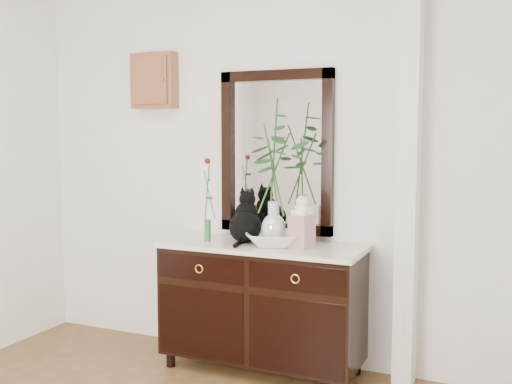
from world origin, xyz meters
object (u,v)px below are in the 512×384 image
at_px(lotus_bowl, 273,239).
at_px(sideboard, 262,300).
at_px(ginger_jar, 302,221).
at_px(cat, 245,216).

bearing_deg(lotus_bowl, sideboard, 163.97).
relative_size(lotus_bowl, ginger_jar, 1.05).
distance_m(lotus_bowl, ginger_jar, 0.23).
height_order(cat, lotus_bowl, cat).
bearing_deg(sideboard, cat, 169.54).
relative_size(sideboard, cat, 3.87).
relative_size(cat, lotus_bowl, 0.96).
bearing_deg(ginger_jar, cat, 172.55).
bearing_deg(cat, sideboard, -23.02).
relative_size(sideboard, ginger_jar, 3.91).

